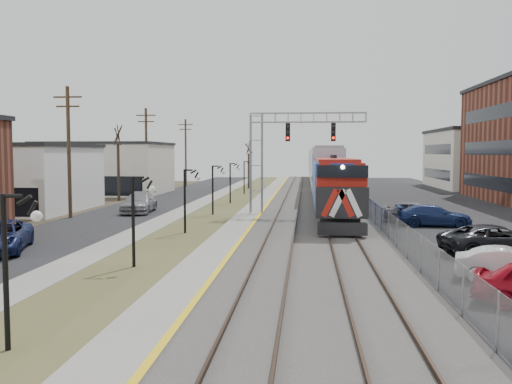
# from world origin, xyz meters

# --- Properties ---
(ground) EXTENTS (160.00, 160.00, 0.00)m
(ground) POSITION_xyz_m (0.00, 0.00, 0.00)
(ground) COLOR #473D2D
(ground) RESTS_ON ground
(street_west) EXTENTS (7.00, 120.00, 0.04)m
(street_west) POSITION_xyz_m (-11.50, 35.00, 0.02)
(street_west) COLOR black
(street_west) RESTS_ON ground
(sidewalk) EXTENTS (2.00, 120.00, 0.08)m
(sidewalk) POSITION_xyz_m (-7.00, 35.00, 0.04)
(sidewalk) COLOR gray
(sidewalk) RESTS_ON ground
(grass_median) EXTENTS (4.00, 120.00, 0.06)m
(grass_median) POSITION_xyz_m (-4.00, 35.00, 0.03)
(grass_median) COLOR #4F502B
(grass_median) RESTS_ON ground
(platform) EXTENTS (2.00, 120.00, 0.24)m
(platform) POSITION_xyz_m (-1.00, 35.00, 0.12)
(platform) COLOR gray
(platform) RESTS_ON ground
(ballast_bed) EXTENTS (8.00, 120.00, 0.20)m
(ballast_bed) POSITION_xyz_m (4.00, 35.00, 0.10)
(ballast_bed) COLOR #595651
(ballast_bed) RESTS_ON ground
(parking_lot) EXTENTS (16.00, 120.00, 0.04)m
(parking_lot) POSITION_xyz_m (16.00, 35.00, 0.02)
(parking_lot) COLOR black
(parking_lot) RESTS_ON ground
(platform_edge) EXTENTS (0.24, 120.00, 0.01)m
(platform_edge) POSITION_xyz_m (-0.12, 35.00, 0.24)
(platform_edge) COLOR gold
(platform_edge) RESTS_ON platform
(track_near) EXTENTS (1.58, 120.00, 0.15)m
(track_near) POSITION_xyz_m (2.00, 35.00, 0.28)
(track_near) COLOR #2D2119
(track_near) RESTS_ON ballast_bed
(track_far) EXTENTS (1.58, 120.00, 0.15)m
(track_far) POSITION_xyz_m (5.50, 35.00, 0.28)
(track_far) COLOR #2D2119
(track_far) RESTS_ON ballast_bed
(train) EXTENTS (3.00, 108.65, 5.33)m
(train) POSITION_xyz_m (5.50, 72.05, 2.94)
(train) COLOR #13379E
(train) RESTS_ON ground
(signal_gantry) EXTENTS (9.00, 1.07, 8.15)m
(signal_gantry) POSITION_xyz_m (1.22, 27.99, 5.59)
(signal_gantry) COLOR gray
(signal_gantry) RESTS_ON ground
(lampposts) EXTENTS (0.14, 62.14, 4.00)m
(lampposts) POSITION_xyz_m (-4.00, 18.29, 2.00)
(lampposts) COLOR black
(lampposts) RESTS_ON ground
(utility_poles) EXTENTS (0.28, 80.28, 10.00)m
(utility_poles) POSITION_xyz_m (-14.50, 25.00, 5.00)
(utility_poles) COLOR #4C3823
(utility_poles) RESTS_ON ground
(fence) EXTENTS (0.04, 120.00, 1.60)m
(fence) POSITION_xyz_m (8.20, 35.00, 0.80)
(fence) COLOR gray
(fence) RESTS_ON ground
(bare_trees) EXTENTS (12.30, 42.30, 5.95)m
(bare_trees) POSITION_xyz_m (-12.66, 38.91, 2.70)
(bare_trees) COLOR #382D23
(bare_trees) RESTS_ON ground
(car_lot_b) EXTENTS (4.21, 2.42, 1.31)m
(car_lot_b) POSITION_xyz_m (11.25, 6.67, 0.66)
(car_lot_b) COLOR silver
(car_lot_b) RESTS_ON ground
(car_lot_c) EXTENTS (5.74, 3.58, 1.48)m
(car_lot_c) POSITION_xyz_m (12.65, 12.35, 0.74)
(car_lot_c) COLOR black
(car_lot_c) RESTS_ON ground
(car_lot_d) EXTENTS (5.05, 2.22, 1.44)m
(car_lot_d) POSITION_xyz_m (12.08, 22.83, 0.72)
(car_lot_d) COLOR navy
(car_lot_d) RESTS_ON ground
(car_lot_e) EXTENTS (4.75, 2.85, 1.51)m
(car_lot_e) POSITION_xyz_m (11.26, 24.76, 0.76)
(car_lot_e) COLOR slate
(car_lot_e) RESTS_ON ground
(car_street_b) EXTENTS (2.87, 5.87, 1.65)m
(car_street_b) POSITION_xyz_m (-10.40, 29.12, 0.82)
(car_street_b) COLOR gray
(car_street_b) RESTS_ON ground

